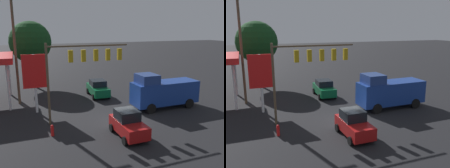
% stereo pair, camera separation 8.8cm
% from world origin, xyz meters
% --- Properties ---
extents(ground_plane, '(200.00, 200.00, 0.00)m').
position_xyz_m(ground_plane, '(0.00, 0.00, 0.00)').
color(ground_plane, black).
extents(traffic_signal_assembly, '(7.06, 0.43, 6.79)m').
position_xyz_m(traffic_signal_assembly, '(2.82, -1.44, 5.20)').
color(traffic_signal_assembly, brown).
rests_on(traffic_signal_assembly, ground).
extents(utility_pole, '(2.40, 0.26, 11.68)m').
position_xyz_m(utility_pole, '(8.06, -8.50, 6.14)').
color(utility_pole, brown).
rests_on(utility_pole, ground).
extents(price_sign, '(2.17, 0.27, 5.57)m').
position_xyz_m(price_sign, '(6.57, -4.99, 3.81)').
color(price_sign, silver).
rests_on(price_sign, ground).
extents(sedan_far, '(2.23, 4.48, 1.93)m').
position_xyz_m(sedan_far, '(-0.65, -8.33, 0.95)').
color(sedan_far, '#0C592D').
rests_on(sedan_far, ground).
extents(hatchback_crossing, '(2.00, 3.82, 1.97)m').
position_xyz_m(hatchback_crossing, '(0.61, 2.94, 0.95)').
color(hatchback_crossing, maroon).
rests_on(hatchback_crossing, ground).
extents(delivery_truck, '(6.84, 2.66, 3.58)m').
position_xyz_m(delivery_truck, '(-5.49, -1.91, 1.69)').
color(delivery_truck, navy).
rests_on(delivery_truck, ground).
extents(street_tree, '(5.50, 5.50, 8.77)m').
position_xyz_m(street_tree, '(6.10, -16.28, 6.01)').
color(street_tree, '#4C331E').
rests_on(street_tree, ground).
extents(fire_hydrant, '(0.24, 0.24, 0.88)m').
position_xyz_m(fire_hydrant, '(5.95, 0.92, 0.44)').
color(fire_hydrant, red).
rests_on(fire_hydrant, ground).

